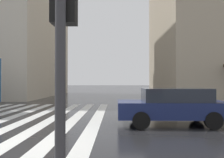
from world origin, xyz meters
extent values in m
plane|color=black|center=(0.00, 0.00, 0.00)|extent=(220.00, 220.00, 0.00)
cube|color=silver|center=(4.00, -1.71, 0.00)|extent=(13.00, 0.50, 0.01)
cube|color=silver|center=(4.00, -0.71, 0.00)|extent=(13.00, 0.50, 0.01)
cube|color=silver|center=(4.00, 0.29, 0.00)|extent=(13.00, 0.50, 0.01)
cube|color=silver|center=(4.00, 1.29, 0.00)|extent=(13.00, 0.50, 0.01)
cube|color=silver|center=(4.00, 2.29, 0.00)|extent=(13.00, 0.50, 0.01)
cylinder|color=#333338|center=(-3.72, -1.92, 1.67)|extent=(0.12, 0.12, 3.05)
sphere|color=green|center=(-3.42, -1.92, 2.49)|extent=(0.17, 0.17, 0.17)
cube|color=navy|center=(2.50, -4.68, 0.61)|extent=(1.75, 4.10, 0.60)
cube|color=#232833|center=(2.50, -4.83, 1.16)|extent=(1.54, 2.46, 0.50)
cylinder|color=black|center=(1.68, -3.43, 0.31)|extent=(0.20, 0.62, 0.62)
cylinder|color=black|center=(3.33, -3.43, 0.31)|extent=(0.20, 0.62, 0.62)
cylinder|color=black|center=(1.68, -5.93, 0.31)|extent=(0.20, 0.62, 0.62)
cylinder|color=black|center=(3.33, -5.93, 0.31)|extent=(0.20, 0.62, 0.62)
camera|label=1|loc=(-6.27, -2.54, 1.65)|focal=36.56mm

